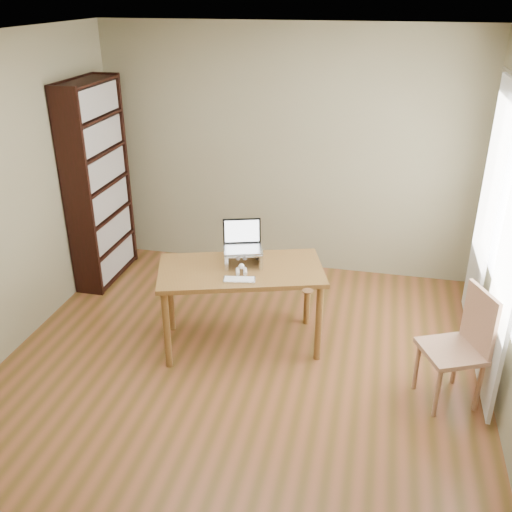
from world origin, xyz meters
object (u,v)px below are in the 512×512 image
at_px(bookshelf, 98,184).
at_px(laptop, 245,241).
at_px(cat, 243,255).
at_px(chair, 463,346).
at_px(keyboard, 239,280).
at_px(desk, 241,279).

bearing_deg(bookshelf, laptop, -25.34).
relative_size(cat, chair, 0.52).
xyz_separation_m(bookshelf, keyboard, (1.80, -1.19, -0.29)).
xyz_separation_m(desk, keyboard, (0.04, -0.22, 0.11)).
bearing_deg(laptop, chair, -34.07).
distance_m(desk, laptop, 0.32).
xyz_separation_m(desk, chair, (1.78, -0.39, -0.15)).
distance_m(bookshelf, cat, 1.96).
distance_m(keyboard, chair, 1.77).
height_order(cat, chair, chair).
distance_m(desk, cat, 0.20).
xyz_separation_m(laptop, keyboard, (0.04, -0.36, -0.18)).
distance_m(bookshelf, keyboard, 2.18).
distance_m(desk, chair, 1.83).
relative_size(bookshelf, laptop, 5.58).
bearing_deg(keyboard, laptop, 86.54).
height_order(bookshelf, chair, bookshelf).
relative_size(desk, laptop, 4.05).
distance_m(bookshelf, laptop, 1.95).
bearing_deg(keyboard, chair, -15.98).
distance_m(bookshelf, chair, 3.83).
bearing_deg(chair, bookshelf, 134.66).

